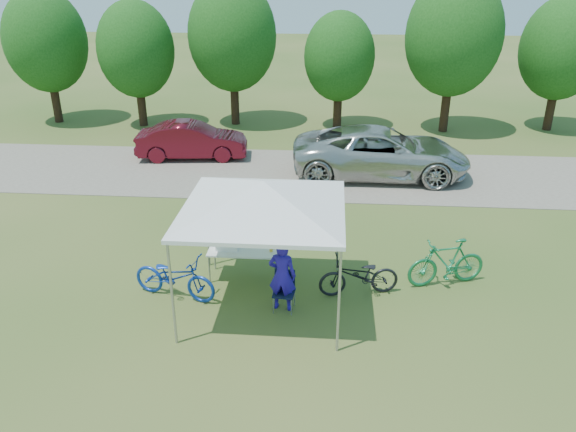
{
  "coord_description": "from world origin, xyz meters",
  "views": [
    {
      "loc": [
        1.27,
        -9.94,
        6.5
      ],
      "look_at": [
        0.32,
        2.0,
        1.11
      ],
      "focal_mm": 35.0,
      "sensor_mm": 36.0,
      "label": 1
    }
  ],
  "objects_px": {
    "sedan": "(192,140)",
    "cooler": "(227,241)",
    "bike_dark": "(359,276)",
    "folding_table": "(247,251)",
    "folding_chair": "(284,287)",
    "cyclist": "(282,275)",
    "bike_green": "(447,262)",
    "minivan": "(381,152)",
    "bike_blue": "(175,277)"
  },
  "relations": [
    {
      "from": "folding_chair",
      "to": "cooler",
      "type": "xyz_separation_m",
      "value": [
        -1.37,
        1.14,
        0.41
      ]
    },
    {
      "from": "folding_chair",
      "to": "bike_blue",
      "type": "xyz_separation_m",
      "value": [
        -2.34,
        0.21,
        0.01
      ]
    },
    {
      "from": "cooler",
      "to": "bike_blue",
      "type": "bearing_deg",
      "value": -136.27
    },
    {
      "from": "cyclist",
      "to": "sedan",
      "type": "relative_size",
      "value": 0.39
    },
    {
      "from": "cyclist",
      "to": "bike_dark",
      "type": "relative_size",
      "value": 0.9
    },
    {
      "from": "minivan",
      "to": "cooler",
      "type": "bearing_deg",
      "value": 151.18
    },
    {
      "from": "cooler",
      "to": "minivan",
      "type": "xyz_separation_m",
      "value": [
        3.87,
        6.99,
        -0.07
      ]
    },
    {
      "from": "bike_blue",
      "to": "minivan",
      "type": "distance_m",
      "value": 9.29
    },
    {
      "from": "bike_blue",
      "to": "sedan",
      "type": "bearing_deg",
      "value": 25.55
    },
    {
      "from": "bike_green",
      "to": "cooler",
      "type": "bearing_deg",
      "value": -106.1
    },
    {
      "from": "cyclist",
      "to": "cooler",
      "type": "bearing_deg",
      "value": -32.84
    },
    {
      "from": "folding_table",
      "to": "minivan",
      "type": "relative_size",
      "value": 0.3
    },
    {
      "from": "cooler",
      "to": "sedan",
      "type": "relative_size",
      "value": 0.13
    },
    {
      "from": "bike_green",
      "to": "minivan",
      "type": "relative_size",
      "value": 0.31
    },
    {
      "from": "folding_table",
      "to": "sedan",
      "type": "bearing_deg",
      "value": 111.23
    },
    {
      "from": "folding_table",
      "to": "sedan",
      "type": "relative_size",
      "value": 0.44
    },
    {
      "from": "minivan",
      "to": "folding_chair",
      "type": "bearing_deg",
      "value": 163.03
    },
    {
      "from": "folding_chair",
      "to": "cooler",
      "type": "bearing_deg",
      "value": 145.76
    },
    {
      "from": "folding_chair",
      "to": "sedan",
      "type": "relative_size",
      "value": 0.21
    },
    {
      "from": "bike_green",
      "to": "folding_table",
      "type": "bearing_deg",
      "value": -106.03
    },
    {
      "from": "bike_dark",
      "to": "minivan",
      "type": "xyz_separation_m",
      "value": [
        0.96,
        7.52,
        0.37
      ]
    },
    {
      "from": "sedan",
      "to": "folding_chair",
      "type": "bearing_deg",
      "value": -162.79
    },
    {
      "from": "bike_dark",
      "to": "folding_table",
      "type": "bearing_deg",
      "value": -114.32
    },
    {
      "from": "cyclist",
      "to": "minivan",
      "type": "relative_size",
      "value": 0.27
    },
    {
      "from": "bike_green",
      "to": "minivan",
      "type": "distance_m",
      "value": 7.0
    },
    {
      "from": "cooler",
      "to": "cyclist",
      "type": "bearing_deg",
      "value": -41.77
    },
    {
      "from": "bike_green",
      "to": "bike_dark",
      "type": "bearing_deg",
      "value": -89.74
    },
    {
      "from": "folding_chair",
      "to": "sedan",
      "type": "height_order",
      "value": "sedan"
    },
    {
      "from": "sedan",
      "to": "cooler",
      "type": "bearing_deg",
      "value": -167.96
    },
    {
      "from": "folding_chair",
      "to": "bike_green",
      "type": "bearing_deg",
      "value": 24.64
    },
    {
      "from": "minivan",
      "to": "folding_table",
      "type": "bearing_deg",
      "value": 154.02
    },
    {
      "from": "cyclist",
      "to": "minivan",
      "type": "bearing_deg",
      "value": -98.33
    },
    {
      "from": "cooler",
      "to": "bike_green",
      "type": "bearing_deg",
      "value": 0.68
    },
    {
      "from": "folding_table",
      "to": "folding_chair",
      "type": "bearing_deg",
      "value": -50.91
    },
    {
      "from": "bike_green",
      "to": "minivan",
      "type": "xyz_separation_m",
      "value": [
        -0.96,
        6.93,
        0.28
      ]
    },
    {
      "from": "cooler",
      "to": "cyclist",
      "type": "distance_m",
      "value": 1.78
    },
    {
      "from": "cooler",
      "to": "cyclist",
      "type": "xyz_separation_m",
      "value": [
        1.33,
        -1.19,
        -0.12
      ]
    },
    {
      "from": "bike_blue",
      "to": "bike_dark",
      "type": "relative_size",
      "value": 1.08
    },
    {
      "from": "folding_chair",
      "to": "minivan",
      "type": "bearing_deg",
      "value": 78.46
    },
    {
      "from": "cooler",
      "to": "minivan",
      "type": "height_order",
      "value": "minivan"
    },
    {
      "from": "cooler",
      "to": "bike_blue",
      "type": "xyz_separation_m",
      "value": [
        -0.98,
        -0.93,
        -0.4
      ]
    },
    {
      "from": "cooler",
      "to": "cyclist",
      "type": "height_order",
      "value": "cyclist"
    },
    {
      "from": "folding_chair",
      "to": "minivan",
      "type": "distance_m",
      "value": 8.51
    },
    {
      "from": "bike_dark",
      "to": "sedan",
      "type": "relative_size",
      "value": 0.44
    },
    {
      "from": "cooler",
      "to": "bike_blue",
      "type": "relative_size",
      "value": 0.27
    },
    {
      "from": "cyclist",
      "to": "bike_green",
      "type": "height_order",
      "value": "cyclist"
    },
    {
      "from": "folding_table",
      "to": "bike_green",
      "type": "height_order",
      "value": "bike_green"
    },
    {
      "from": "cooler",
      "to": "bike_green",
      "type": "height_order",
      "value": "bike_green"
    },
    {
      "from": "folding_chair",
      "to": "cyclist",
      "type": "bearing_deg",
      "value": -123.44
    },
    {
      "from": "sedan",
      "to": "cyclist",
      "type": "bearing_deg",
      "value": -163.09
    }
  ]
}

